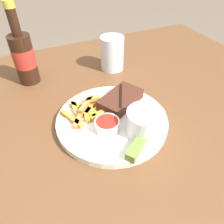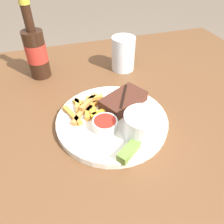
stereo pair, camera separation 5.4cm
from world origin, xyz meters
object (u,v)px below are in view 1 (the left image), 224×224
Objects in this scene: dipping_sauce_cup at (107,125)px; knife_utensil at (111,109)px; fork_utensil at (83,119)px; pickle_spear at (137,147)px; coleslaw_cup at (145,121)px; steak_portion at (121,100)px; dinner_plate at (112,120)px; drinking_glass at (112,53)px; beer_bottle at (24,56)px.

knife_utensil is at bearing 57.25° from dipping_sauce_cup.
dipping_sauce_cup is 0.47× the size of fork_utensil.
coleslaw_cup is at bearing 44.94° from pickle_spear.
fork_utensil is at bearing -171.77° from steak_portion.
dinner_plate is 0.12m from pickle_spear.
fork_utensil is at bearing 117.68° from pickle_spear.
dipping_sauce_cup is 0.07m from knife_utensil.
pickle_spear is at bearing -106.89° from drinking_glass.
fork_utensil is 0.30m from drinking_glass.
dinner_plate is at bearing 0.00° from fork_utensil.
beer_bottle is at bearing 129.48° from fork_utensil.
pickle_spear is at bearing -135.06° from coleslaw_cup.
coleslaw_cup reaches higher than pickle_spear.
pickle_spear is (0.03, -0.09, -0.00)m from dipping_sauce_cup.
drinking_glass is (0.15, 0.29, 0.02)m from dipping_sauce_cup.
beer_bottle is at bearing 118.46° from dinner_plate.
drinking_glass is (0.07, 0.21, 0.02)m from steak_portion.
pickle_spear is 0.46× the size of knife_utensil.
dipping_sauce_cup is (-0.07, -0.07, 0.00)m from steak_portion.
drinking_glass is at bearing 65.10° from dinner_plate.
dinner_plate is 0.10m from coleslaw_cup.
beer_bottle is (-0.17, 0.41, 0.06)m from pickle_spear.
pickle_spear is (0.01, -0.12, 0.02)m from dinner_plate.
pickle_spear is at bearing -162.95° from knife_utensil.
coleslaw_cup is at bearing -60.31° from beer_bottle.
drinking_glass is (0.28, -0.04, -0.03)m from beer_bottle.
dipping_sauce_cup is 0.32m from drinking_glass.
dinner_plate is 3.86× the size of pickle_spear.
steak_portion is 0.04m from knife_utensil.
drinking_glass reaches higher than coleslaw_cup.
pickle_spear reaches higher than fork_utensil.
fork_utensil is at bearing 159.13° from dinner_plate.
dinner_plate is at bearing -136.65° from steak_portion.
beer_bottle is at bearing 112.24° from dipping_sauce_cup.
dinner_plate is 2.51× the size of drinking_glass.
coleslaw_cup is 0.16m from fork_utensil.
drinking_glass is at bearing 71.58° from fork_utensil.
dipping_sauce_cup is at bearing 151.05° from coleslaw_cup.
beer_bottle is at bearing 129.23° from steak_portion.
dipping_sauce_cup is at bearing -134.53° from steak_portion.
drinking_glass is at bearing -5.51° from knife_utensil.
pickle_spear is at bearing -87.16° from dinner_plate.
beer_bottle is (-0.17, 0.26, 0.07)m from knife_utensil.
steak_portion is at bearing -50.77° from beer_bottle.
beer_bottle reaches higher than coleslaw_cup.
beer_bottle is at bearing 172.37° from drinking_glass.
pickle_spear is 0.16m from fork_utensil.
dipping_sauce_cup is (-0.03, -0.03, 0.02)m from dinner_plate.
dinner_plate is 1.16× the size of beer_bottle.
beer_bottle is (-0.21, 0.37, 0.04)m from coleslaw_cup.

